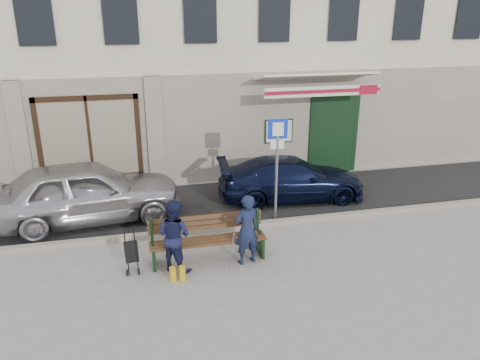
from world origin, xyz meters
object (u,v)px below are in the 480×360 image
object	(u,v)px
bench	(206,240)
woman	(174,235)
stroller	(131,253)
car_silver	(87,192)
man	(247,230)
parking_sign	(277,154)
car_navy	(291,179)

from	to	relation	value
bench	woman	world-z (taller)	woman
stroller	car_silver	bearing A→B (deg)	102.31
stroller	man	bearing A→B (deg)	-13.08
parking_sign	man	distance (m)	2.44
bench	stroller	size ratio (longest dim) A/B	2.67
woman	car_silver	bearing A→B (deg)	-13.44
woman	bench	bearing A→B (deg)	-118.62
car_navy	man	size ratio (longest dim) A/B	2.67
car_navy	stroller	xyz separation A→B (m)	(-4.33, -2.89, -0.18)
woman	stroller	distance (m)	0.93
car_navy	woman	size ratio (longest dim) A/B	2.67
man	stroller	size ratio (longest dim) A/B	1.66
car_navy	woman	world-z (taller)	woman
car_silver	woman	distance (m)	3.34
car_navy	bench	xyz separation A→B (m)	(-2.83, -2.81, -0.12)
car_navy	stroller	world-z (taller)	car_navy
car_navy	stroller	size ratio (longest dim) A/B	4.43
parking_sign	stroller	world-z (taller)	parking_sign
man	woman	bearing A→B (deg)	-18.33
man	car_silver	bearing A→B (deg)	-56.42
car_navy	bench	bearing A→B (deg)	139.58
woman	man	bearing A→B (deg)	-139.80
car_navy	man	distance (m)	3.71
bench	man	bearing A→B (deg)	-20.07
man	woman	distance (m)	1.45
car_silver	car_navy	size ratio (longest dim) A/B	1.12
car_silver	parking_sign	bearing A→B (deg)	-108.70
car_navy	stroller	bearing A→B (deg)	128.54
parking_sign	bench	distance (m)	2.85
parking_sign	woman	xyz separation A→B (m)	(-2.66, -1.82, -0.95)
car_silver	man	size ratio (longest dim) A/B	2.99
car_silver	car_navy	distance (m)	5.33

